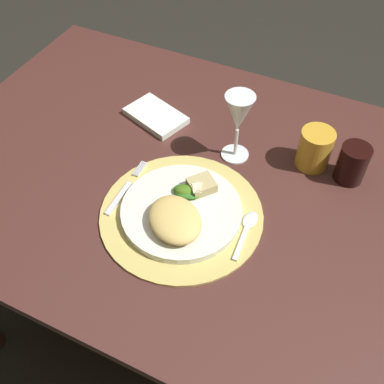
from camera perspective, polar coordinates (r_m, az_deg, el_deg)
ground_plane at (r=1.60m, az=0.38°, el=-15.54°), size 6.00×6.00×0.00m
dining_table at (r=1.10m, az=0.54°, el=-2.22°), size 1.25×0.84×0.71m
placemat at (r=0.94m, az=-1.31°, el=-2.76°), size 0.33×0.33×0.01m
dinner_plate at (r=0.93m, az=-1.32°, el=-2.34°), size 0.25×0.25×0.02m
pasta_serving at (r=0.88m, az=-2.14°, el=-3.43°), size 0.16×0.15×0.03m
salad_greens at (r=0.94m, az=-0.50°, el=0.20°), size 0.07×0.06×0.02m
bread_piece at (r=0.95m, az=1.21°, el=0.88°), size 0.07×0.07×0.02m
fork at (r=0.98m, az=-8.37°, el=0.26°), size 0.02×0.16×0.00m
spoon at (r=0.92m, az=6.92°, el=-4.27°), size 0.03×0.13×0.01m
napkin at (r=1.15m, az=-4.53°, el=9.43°), size 0.17×0.14×0.02m
wine_glass at (r=0.99m, az=5.81°, el=9.41°), size 0.06×0.06×0.17m
amber_tumbler at (r=1.04m, az=15.02°, el=5.21°), size 0.07×0.07×0.09m
dark_tumbler at (r=1.03m, az=19.30°, el=3.37°), size 0.06×0.06×0.09m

